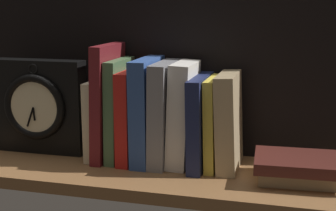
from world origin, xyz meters
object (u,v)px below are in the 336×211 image
(book_maroon_dawkins, at_px, (108,102))
(book_tan_shortstories, at_px, (229,121))
(book_red_requiem, at_px, (132,115))
(book_white_catcher, at_px, (183,114))
(book_cream_twain, at_px, (98,119))
(framed_clock, at_px, (39,106))
(book_green_romantic, at_px, (120,110))
(book_gray_chess, at_px, (165,113))
(book_blue_modern, at_px, (148,110))
(book_stack_side, at_px, (300,168))
(book_navy_bierce, at_px, (201,121))
(book_yellow_seinlanguage, at_px, (213,123))

(book_maroon_dawkins, distance_m, book_tan_shortstories, 0.27)
(book_red_requiem, relative_size, book_white_catcher, 0.91)
(book_cream_twain, relative_size, framed_clock, 0.81)
(book_green_romantic, bearing_deg, book_gray_chess, 0.00)
(book_maroon_dawkins, height_order, book_gray_chess, book_maroon_dawkins)
(book_green_romantic, relative_size, book_tan_shortstories, 1.11)
(book_maroon_dawkins, relative_size, book_tan_shortstories, 1.27)
(book_maroon_dawkins, height_order, book_blue_modern, book_maroon_dawkins)
(book_red_requiem, distance_m, book_blue_modern, 0.04)
(book_cream_twain, height_order, book_blue_modern, book_blue_modern)
(book_blue_modern, relative_size, book_stack_side, 1.23)
(framed_clock, bearing_deg, book_gray_chess, 0.84)
(book_red_requiem, height_order, framed_clock, framed_clock)
(book_maroon_dawkins, bearing_deg, book_gray_chess, 0.00)
(book_navy_bierce, height_order, book_stack_side, book_navy_bierce)
(book_blue_modern, xyz_separation_m, book_gray_chess, (0.04, 0.00, -0.00))
(book_yellow_seinlanguage, bearing_deg, book_maroon_dawkins, 180.00)
(book_cream_twain, distance_m, book_yellow_seinlanguage, 0.26)
(book_tan_shortstories, height_order, framed_clock, framed_clock)
(book_navy_bierce, bearing_deg, book_yellow_seinlanguage, 0.00)
(book_green_romantic, bearing_deg, book_white_catcher, 0.00)
(book_navy_bierce, distance_m, book_stack_side, 0.22)
(book_cream_twain, distance_m, book_stack_side, 0.45)
(book_gray_chess, height_order, book_stack_side, book_gray_chess)
(book_yellow_seinlanguage, relative_size, book_stack_side, 1.03)
(book_red_requiem, bearing_deg, book_maroon_dawkins, 180.00)
(book_gray_chess, xyz_separation_m, framed_clock, (-0.30, -0.00, -0.00))
(framed_clock, bearing_deg, book_white_catcher, 0.74)
(book_navy_bierce, height_order, book_tan_shortstories, book_tan_shortstories)
(book_maroon_dawkins, bearing_deg, book_white_catcher, 0.00)
(book_gray_chess, xyz_separation_m, book_navy_bierce, (0.08, 0.00, -0.01))
(book_cream_twain, relative_size, book_maroon_dawkins, 0.69)
(book_red_requiem, distance_m, book_white_catcher, 0.12)
(book_green_romantic, relative_size, book_red_requiem, 1.11)
(book_blue_modern, relative_size, book_white_catcher, 1.03)
(book_green_romantic, relative_size, book_gray_chess, 1.01)
(book_green_romantic, height_order, book_tan_shortstories, book_green_romantic)
(book_red_requiem, relative_size, book_blue_modern, 0.89)
(book_blue_modern, height_order, book_gray_chess, book_blue_modern)
(book_blue_modern, distance_m, book_tan_shortstories, 0.18)
(book_yellow_seinlanguage, height_order, book_stack_side, book_yellow_seinlanguage)
(book_navy_bierce, bearing_deg, book_red_requiem, 180.00)
(book_white_catcher, bearing_deg, framed_clock, -179.26)
(book_green_romantic, xyz_separation_m, book_white_catcher, (0.14, 0.00, -0.00))
(book_yellow_seinlanguage, bearing_deg, book_tan_shortstories, 0.00)
(framed_clock, bearing_deg, book_red_requiem, 1.12)
(book_white_catcher, distance_m, framed_clock, 0.34)
(book_yellow_seinlanguage, bearing_deg, book_blue_modern, 180.00)
(book_maroon_dawkins, relative_size, book_green_romantic, 1.14)
(book_white_catcher, bearing_deg, book_gray_chess, 180.00)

